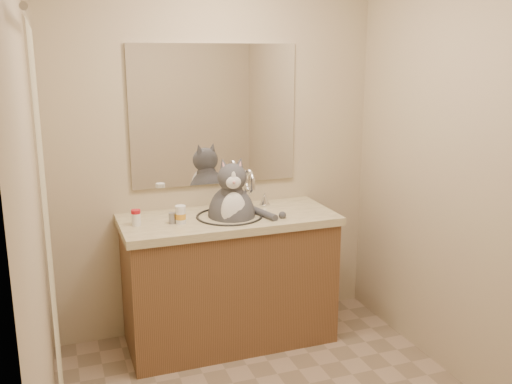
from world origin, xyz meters
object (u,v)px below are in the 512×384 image
pill_bottle_orange (181,215)px  grey_canister (172,218)px  pill_bottle_redcap (136,218)px  cat (232,212)px

pill_bottle_orange → grey_canister: 0.05m
pill_bottle_redcap → pill_bottle_orange: (0.26, -0.05, 0.00)m
pill_bottle_orange → grey_canister: bearing=163.8°
cat → grey_canister: bearing=-166.2°
pill_bottle_redcap → grey_canister: size_ratio=1.45×
pill_bottle_redcap → grey_canister: pill_bottle_redcap is taller
grey_canister → cat: bearing=3.2°
cat → grey_canister: 0.38m
pill_bottle_redcap → grey_canister: 0.21m
cat → pill_bottle_redcap: 0.59m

